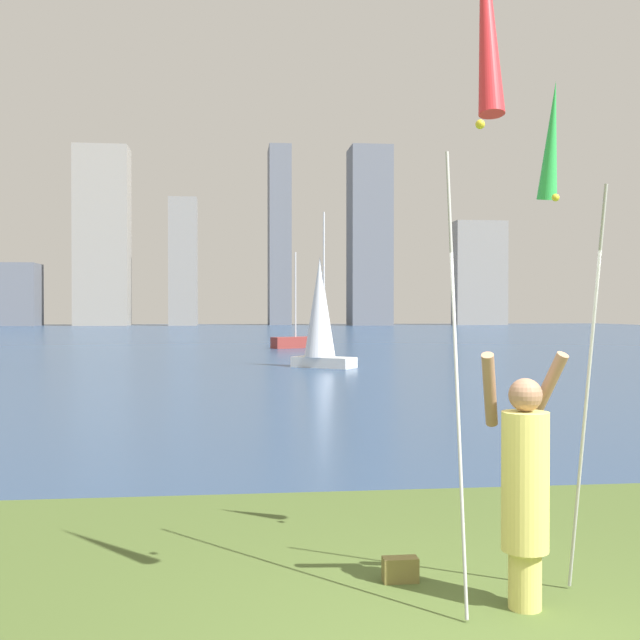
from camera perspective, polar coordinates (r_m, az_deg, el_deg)
ground at (r=55.41m, az=-4.94°, el=-1.56°), size 120.00×138.00×0.12m
person at (r=5.73m, az=14.79°, el=-11.44°), size 0.66×0.49×1.80m
kite_flag_left at (r=5.25m, az=11.98°, el=20.44°), size 0.16×1.06×4.68m
kite_flag_right at (r=6.49m, az=16.76°, el=11.38°), size 0.16×1.08×3.87m
bag at (r=6.30m, az=5.91°, el=-17.75°), size 0.27×0.13×0.19m
sailboat_1 at (r=43.73m, az=-1.81°, el=-1.58°), size 2.86×1.93×5.40m
sailboat_4 at (r=28.69m, az=0.03°, el=0.40°), size 2.42×2.14×5.73m
skyline_tower_0 at (r=118.02m, az=-21.80°, el=1.74°), size 7.91×5.89×8.80m
skyline_tower_1 at (r=115.48m, az=-15.68°, el=5.93°), size 7.53×5.19×25.46m
skyline_tower_2 at (r=113.10m, az=-10.01°, el=4.21°), size 3.97×4.03×18.21m
skyline_tower_3 at (r=117.68m, az=-3.00°, el=6.16°), size 3.25×6.29×26.70m
skyline_tower_4 at (r=114.19m, az=3.65°, el=6.12°), size 5.94×6.09×25.88m
skyline_tower_5 at (r=118.89m, az=11.62°, el=3.38°), size 7.75×3.40×15.51m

